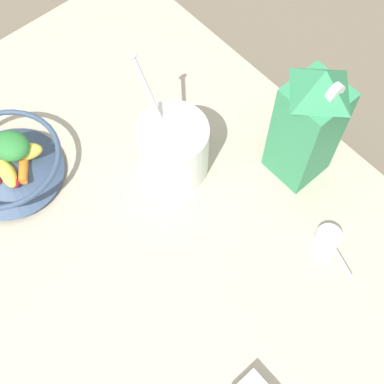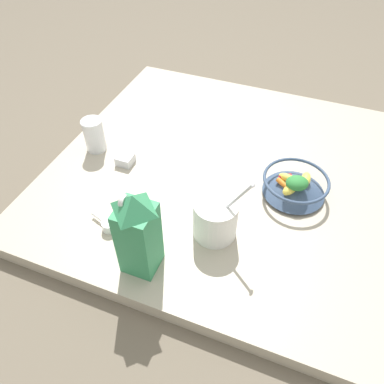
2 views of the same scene
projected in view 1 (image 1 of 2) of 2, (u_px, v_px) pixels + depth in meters
ground_plane at (81, 298)px, 0.93m from camera, size 6.00×6.00×0.00m
countertop at (78, 294)px, 0.91m from camera, size 1.11×1.11×0.05m
fruit_bowl at (7, 163)px, 0.95m from camera, size 0.21×0.21×0.09m
milk_carton at (309, 124)px, 0.88m from camera, size 0.09×0.09×0.27m
yogurt_tub at (173, 147)px, 0.94m from camera, size 0.12×0.16×0.23m
measuring_scoop at (328, 240)px, 0.91m from camera, size 0.05×0.09×0.03m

